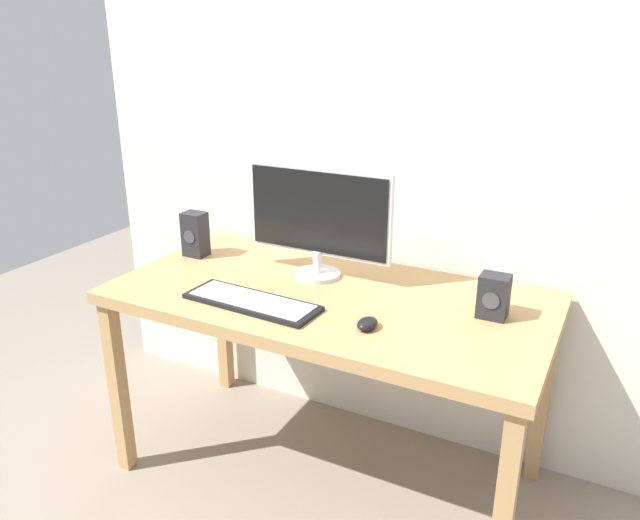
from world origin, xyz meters
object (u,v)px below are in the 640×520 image
keyboard_primary (252,302)px  desk (328,312)px  mouse (367,324)px  speaker_left (195,234)px  monitor (319,218)px  speaker_right (494,296)px

keyboard_primary → desk: bearing=46.7°
mouse → speaker_left: speaker_left is taller
speaker_left → keyboard_primary: bearing=-32.7°
monitor → keyboard_primary: (-0.08, -0.34, -0.22)m
speaker_left → monitor: bearing=3.6°
desk → speaker_left: 0.68m
keyboard_primary → mouse: 0.42m
desk → mouse: 0.31m
speaker_right → keyboard_primary: bearing=-159.6°
mouse → speaker_right: 0.42m
mouse → speaker_left: bearing=166.2°
mouse → speaker_right: (0.32, 0.26, 0.05)m
mouse → speaker_right: bearing=43.5°
keyboard_primary → speaker_right: size_ratio=3.38×
keyboard_primary → mouse: (0.42, 0.01, 0.01)m
monitor → speaker_right: size_ratio=3.96×
keyboard_primary → speaker_left: (-0.47, 0.30, 0.08)m
desk → keyboard_primary: 0.29m
keyboard_primary → mouse: size_ratio=5.72×
monitor → speaker_left: size_ratio=3.12×
desk → speaker_left: (-0.66, 0.10, 0.16)m
monitor → mouse: 0.51m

